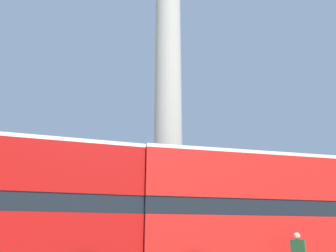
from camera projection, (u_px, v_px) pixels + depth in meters
name	position (u px, v px, depth m)	size (l,w,h in m)	color
monument_column	(168.00, 111.00, 20.27)	(5.13, 5.13, 26.47)	#A39E8E
bus_b	(271.00, 210.00, 12.27)	(10.08, 2.94, 4.34)	red
street_lamp	(208.00, 193.00, 15.47)	(0.49, 0.49, 5.41)	black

